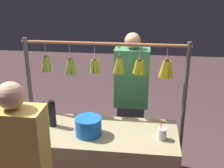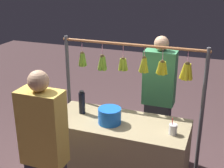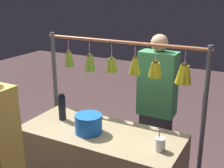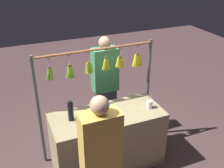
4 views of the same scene
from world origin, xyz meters
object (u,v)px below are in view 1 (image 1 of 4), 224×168
object	(u,v)px
blue_bucket	(88,126)
vendor_person	(131,103)
water_bottle	(52,114)
drink_cup	(162,134)

from	to	relation	value
blue_bucket	vendor_person	bearing A→B (deg)	-113.11
water_bottle	blue_bucket	xyz separation A→B (m)	(-0.38, 0.12, -0.04)
drink_cup	vendor_person	world-z (taller)	vendor_person
vendor_person	water_bottle	bearing A→B (deg)	43.58
water_bottle	drink_cup	world-z (taller)	water_bottle
blue_bucket	vendor_person	world-z (taller)	vendor_person
water_bottle	drink_cup	xyz separation A→B (m)	(-1.06, 0.12, -0.08)
water_bottle	blue_bucket	distance (m)	0.41
water_bottle	vendor_person	bearing A→B (deg)	-136.42
drink_cup	blue_bucket	bearing A→B (deg)	-0.01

